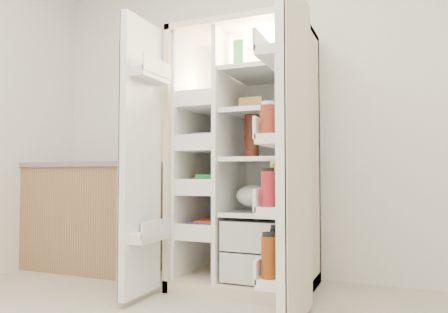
% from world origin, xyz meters
% --- Properties ---
extents(wall_back, '(4.00, 0.02, 2.70)m').
position_xyz_m(wall_back, '(0.00, 2.00, 1.35)').
color(wall_back, white).
rests_on(wall_back, floor).
extents(refrigerator, '(0.92, 0.70, 1.80)m').
position_xyz_m(refrigerator, '(-0.08, 1.65, 0.74)').
color(refrigerator, beige).
rests_on(refrigerator, floor).
extents(freezer_door, '(0.15, 0.40, 1.72)m').
position_xyz_m(freezer_door, '(-0.59, 1.05, 0.89)').
color(freezer_door, white).
rests_on(freezer_door, floor).
extents(fridge_door, '(0.17, 0.58, 1.72)m').
position_xyz_m(fridge_door, '(0.39, 0.96, 0.87)').
color(fridge_door, white).
rests_on(fridge_door, floor).
extents(kitchen_counter, '(1.21, 0.65, 0.88)m').
position_xyz_m(kitchen_counter, '(-1.49, 1.70, 0.44)').
color(kitchen_counter, '#A47452').
rests_on(kitchen_counter, floor).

